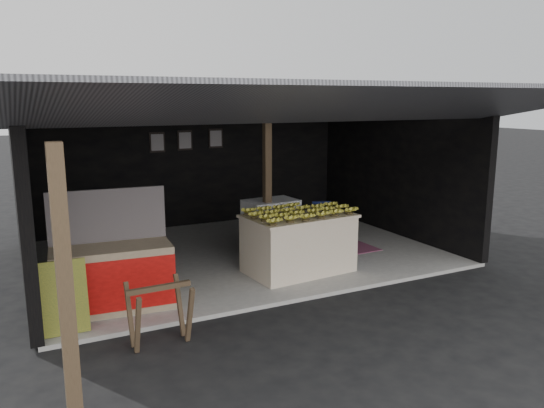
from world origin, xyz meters
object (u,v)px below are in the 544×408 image
banana_table (299,243)px  plastic_chair (322,219)px  neighbor_stall (113,274)px  white_crate (271,228)px  water_barrel (337,251)px  sawhorse (159,308)px

banana_table → plastic_chair: banana_table is taller
neighbor_stall → plastic_chair: bearing=25.5°
banana_table → neighbor_stall: neighbor_stall is taller
white_crate → plastic_chair: (1.28, 0.35, -0.04)m
banana_table → white_crate: size_ratio=1.77×
plastic_chair → water_barrel: bearing=-90.4°
neighbor_stall → water_barrel: (3.74, 0.32, -0.25)m
white_crate → sawhorse: (-2.66, -2.49, -0.10)m
white_crate → neighbor_stall: size_ratio=0.64×
water_barrel → banana_table: bearing=-175.3°
sawhorse → water_barrel: sawhorse is taller
water_barrel → plastic_chair: (0.51, 1.30, 0.24)m
sawhorse → water_barrel: (3.43, 1.54, -0.18)m
banana_table → plastic_chair: (1.29, 1.36, -0.01)m
banana_table → white_crate: (0.01, 1.01, 0.03)m
sawhorse → water_barrel: size_ratio=1.68×
sawhorse → water_barrel: 3.77m
water_barrel → plastic_chair: size_ratio=0.56×
sawhorse → plastic_chair: bearing=33.5°
white_crate → neighbor_stall: 3.23m
neighbor_stall → plastic_chair: neighbor_stall is taller
white_crate → neighbor_stall: neighbor_stall is taller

